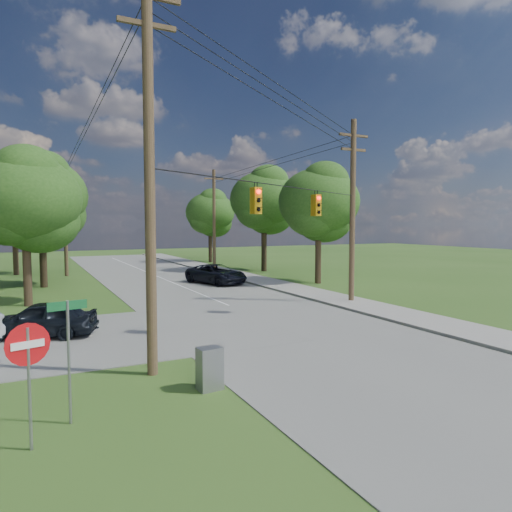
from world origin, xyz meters
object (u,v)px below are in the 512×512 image
pole_sw (149,167)px  pole_north_w (65,218)px  pole_north_e (214,218)px  car_cross_dark (41,319)px  pole_ne (353,208)px  car_main_north (216,274)px  control_cabinet (210,369)px  do_not_enter_sign (28,359)px

pole_sw → pole_north_w: bearing=90.8°
pole_sw → pole_north_e: 32.55m
pole_sw → car_cross_dark: (-2.93, 6.41, -5.47)m
pole_ne → pole_north_e: 22.00m
pole_ne → pole_north_e: pole_ne is taller
pole_sw → pole_north_e: (13.50, 29.60, -1.10)m
pole_ne → pole_north_w: size_ratio=1.05×
car_main_north → pole_ne: bearing=-88.3°
pole_north_w → car_main_north: size_ratio=1.90×
pole_north_e → control_cabinet: (-12.40, -31.59, -4.54)m
pole_ne → control_cabinet: 16.42m
pole_north_w → pole_north_e: bearing=0.0°
pole_ne → car_cross_dark: bearing=-175.9°
pole_north_w → do_not_enter_sign: bearing=-95.0°
pole_north_w → car_cross_dark: 23.73m
car_main_north → car_cross_dark: bearing=-153.5°
pole_sw → car_main_north: pole_sw is taller
pole_ne → car_cross_dark: (-16.43, -1.19, -4.71)m
pole_sw → car_main_north: (9.43, 18.73, -5.46)m
control_cabinet → pole_north_e: bearing=62.8°
pole_north_e → car_main_north: pole_north_e is taller
pole_north_w → do_not_enter_sign: pole_north_w is taller
car_main_north → control_cabinet: (-8.33, -20.72, -0.17)m
car_cross_dark → control_cabinet: (4.03, -8.40, -0.17)m
pole_ne → pole_north_w: 26.03m
pole_north_w → car_cross_dark: pole_north_w is taller
pole_north_w → control_cabinet: size_ratio=8.48×
pole_north_w → pole_sw: bearing=-89.2°
car_main_north → do_not_enter_sign: size_ratio=2.03×
pole_ne → pole_north_e: (-0.00, 22.00, -0.34)m
pole_north_e → pole_north_w: bearing=180.0°
control_cabinet → pole_sw: bearing=113.1°
pole_north_e → car_main_north: 12.40m
do_not_enter_sign → pole_north_e: bearing=45.9°
pole_north_e → do_not_enter_sign: pole_north_e is taller
pole_north_e → car_main_north: (-4.07, -10.87, -4.37)m
pole_north_w → control_cabinet: (1.50, -31.59, -4.54)m
pole_sw → pole_ne: pole_sw is taller
pole_north_e → pole_north_w: (-13.90, 0.00, 0.00)m
car_cross_dark → car_main_north: (12.36, 12.32, 0.00)m
pole_north_e → do_not_enter_sign: size_ratio=3.85×
pole_north_e → pole_north_w: 13.90m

